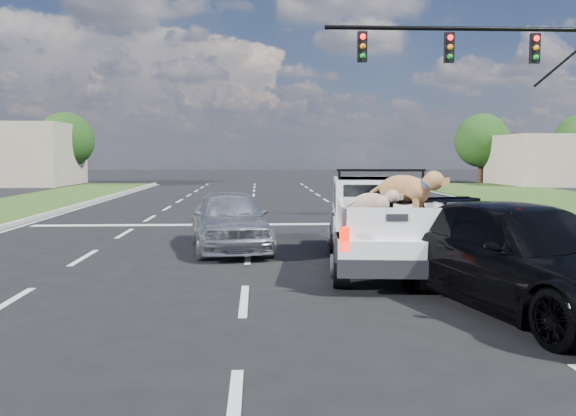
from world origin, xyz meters
name	(u,v)px	position (x,y,z in m)	size (l,w,h in m)	color
ground	(359,299)	(0.00, 0.00, 0.00)	(160.00, 160.00, 0.00)	black
road_markings	(317,239)	(0.00, 6.56, 0.01)	(17.75, 60.00, 0.01)	silver
traffic_signal	(528,76)	(7.20, 10.50, 4.73)	(9.11, 0.31, 7.00)	black
building_left	(1,155)	(-20.00, 36.00, 2.20)	(10.00, 8.00, 4.40)	tan
tree_far_c	(66,140)	(-16.00, 38.00, 3.29)	(4.20, 4.20, 5.40)	#332114
tree_far_d	(482,141)	(16.00, 38.00, 3.29)	(4.20, 4.20, 5.40)	#332114
pickup_truck	(381,221)	(0.88, 2.70, 0.90)	(2.36, 5.27, 1.91)	black
silver_sedan	(229,219)	(-2.20, 5.03, 0.71)	(1.67, 4.15, 1.42)	silver
black_coupe	(524,258)	(2.20, -0.76, 0.75)	(2.09, 5.14, 1.49)	black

